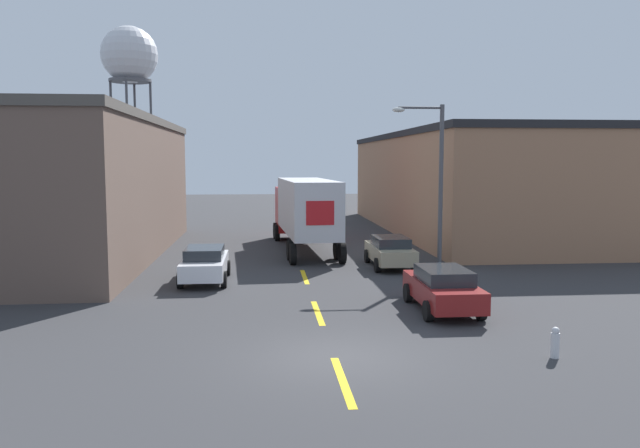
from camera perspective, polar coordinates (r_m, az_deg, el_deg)
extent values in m
plane|color=#333335|center=(16.49, 1.28, -12.06)|extent=(160.00, 160.00, 0.00)
cube|color=gold|center=(14.82, 2.09, -14.13)|extent=(0.20, 3.35, 0.01)
cube|color=gold|center=(21.02, -0.21, -8.11)|extent=(0.20, 3.35, 0.01)
cube|color=gold|center=(27.37, -1.42, -4.84)|extent=(0.20, 3.35, 0.01)
cube|color=brown|center=(35.76, -23.10, 2.79)|extent=(10.87, 23.03, 6.94)
cube|color=#4C4742|center=(35.79, -23.33, 8.67)|extent=(11.07, 23.23, 0.40)
cube|color=#9E7051|center=(46.87, 14.37, 3.48)|extent=(13.28, 29.95, 6.63)
cube|color=#232326|center=(46.87, 14.48, 7.78)|extent=(13.48, 30.15, 0.40)
cube|color=#B21919|center=(40.37, -2.32, 1.35)|extent=(2.49, 2.91, 2.83)
cube|color=silver|center=(34.10, -1.15, 1.64)|extent=(2.99, 9.32, 2.89)
cube|color=red|center=(29.55, 0.01, 1.01)|extent=(1.35, 0.11, 1.15)
cylinder|color=black|center=(41.00, -0.66, -0.56)|extent=(0.34, 1.06, 1.05)
cylinder|color=black|center=(40.73, -4.08, -0.61)|extent=(0.34, 1.06, 1.05)
cylinder|color=black|center=(39.90, -0.44, -0.73)|extent=(0.34, 1.06, 1.05)
cylinder|color=black|center=(39.63, -3.95, -0.79)|extent=(0.34, 1.06, 1.05)
cylinder|color=black|center=(32.15, 1.58, -2.31)|extent=(0.34, 1.06, 1.05)
cylinder|color=black|center=(31.81, -2.77, -2.41)|extent=(0.34, 1.06, 1.05)
cylinder|color=black|center=(30.79, 2.04, -2.68)|extent=(0.34, 1.06, 1.05)
cylinder|color=black|center=(30.43, -2.50, -2.78)|extent=(0.34, 1.06, 1.05)
cube|color=tan|center=(29.96, 6.41, -2.65)|extent=(1.72, 4.42, 0.69)
cube|color=#23282D|center=(29.75, 6.47, -1.60)|extent=(1.52, 2.30, 0.45)
cylinder|color=black|center=(31.51, 7.43, -2.88)|extent=(0.22, 0.67, 0.67)
cylinder|color=black|center=(31.18, 4.34, -2.94)|extent=(0.22, 0.67, 0.67)
cylinder|color=black|center=(28.88, 8.63, -3.69)|extent=(0.22, 0.67, 0.67)
cylinder|color=black|center=(28.52, 5.26, -3.76)|extent=(0.22, 0.67, 0.67)
cube|color=silver|center=(26.65, -10.47, -3.76)|extent=(1.72, 4.42, 0.69)
cube|color=#23282D|center=(26.43, -10.52, -2.59)|extent=(1.52, 2.30, 0.45)
cylinder|color=black|center=(27.99, -8.44, -3.98)|extent=(0.22, 0.67, 0.67)
cylinder|color=black|center=(28.14, -11.96, -3.99)|extent=(0.22, 0.67, 0.67)
cylinder|color=black|center=(25.30, -8.78, -5.03)|extent=(0.22, 0.67, 0.67)
cylinder|color=black|center=(25.47, -12.67, -5.04)|extent=(0.22, 0.67, 0.67)
cube|color=maroon|center=(21.59, 11.13, -6.01)|extent=(1.72, 4.42, 0.69)
cube|color=#23282D|center=(21.36, 11.26, -4.59)|extent=(1.52, 2.30, 0.45)
cylinder|color=black|center=(23.20, 12.21, -6.08)|extent=(0.22, 0.67, 0.67)
cylinder|color=black|center=(22.74, 8.04, -6.25)|extent=(0.22, 0.67, 0.67)
cylinder|color=black|center=(20.66, 14.51, -7.60)|extent=(0.22, 0.67, 0.67)
cylinder|color=black|center=(20.15, 9.85, -7.84)|extent=(0.22, 0.67, 0.67)
cylinder|color=#47474C|center=(75.12, -15.13, 7.21)|extent=(0.28, 0.28, 14.37)
cylinder|color=#47474C|center=(77.72, -16.48, 7.12)|extent=(0.28, 0.28, 14.37)
cylinder|color=#47474C|center=(76.00, -18.46, 7.10)|extent=(0.28, 0.28, 14.37)
cylinder|color=#47474C|center=(73.35, -17.15, 7.19)|extent=(0.28, 0.28, 14.37)
cylinder|color=#4C4C51|center=(76.05, -16.96, 12.42)|extent=(4.74, 4.74, 0.30)
sphere|color=silver|center=(76.45, -17.03, 14.58)|extent=(6.37, 6.37, 6.37)
cylinder|color=#4C4C51|center=(29.05, 10.98, 3.20)|extent=(0.20, 0.20, 7.59)
cylinder|color=#4C4C51|center=(28.85, 9.17, 10.46)|extent=(2.01, 0.11, 0.11)
ellipsoid|color=silver|center=(28.61, 7.19, 10.32)|extent=(0.56, 0.32, 0.22)
cylinder|color=silver|center=(17.39, 20.69, -10.35)|extent=(0.22, 0.22, 0.66)
sphere|color=silver|center=(17.29, 20.74, -9.12)|extent=(0.20, 0.20, 0.20)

